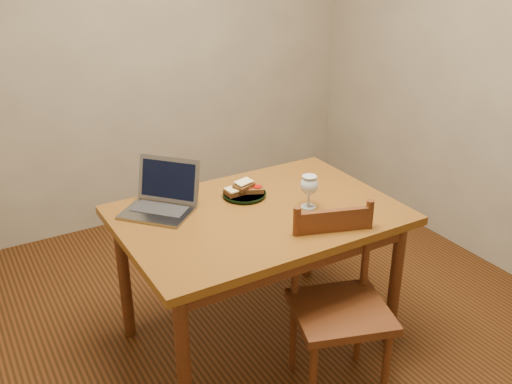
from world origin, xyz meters
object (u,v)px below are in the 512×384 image
chair (339,298)px  plate (244,194)px  milk_glass (309,192)px  laptop (162,197)px  table (258,227)px

chair → plate: (-0.12, 0.64, 0.27)m
chair → plate: chair is taller
milk_glass → laptop: 0.70m
table → milk_glass: size_ratio=7.86×
table → plate: 0.21m
plate → milk_glass: bearing=-52.8°
milk_glass → laptop: (-0.60, 0.34, -0.02)m
chair → table: bearing=125.7°
laptop → chair: bearing=-6.1°
chair → milk_glass: (0.09, 0.38, 0.35)m
laptop → milk_glass: bearing=18.5°
table → chair: 0.51m
milk_glass → laptop: laptop is taller
plate → milk_glass: (0.20, -0.27, 0.07)m
chair → plate: 0.71m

